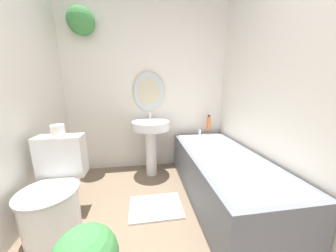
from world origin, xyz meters
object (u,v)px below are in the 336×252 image
(toilet, at_px, (55,196))
(shampoo_bottle, at_px, (209,123))
(pedestal_sink, at_px, (151,135))
(bathtub, at_px, (221,174))
(toilet_paper_roll, at_px, (58,130))

(toilet, height_order, shampoo_bottle, shampoo_bottle)
(pedestal_sink, bearing_deg, bathtub, -39.69)
(toilet, xyz_separation_m, shampoo_bottle, (1.71, 0.98, 0.37))
(shampoo_bottle, relative_size, toilet_paper_roll, 1.96)
(toilet, relative_size, shampoo_bottle, 3.55)
(bathtub, bearing_deg, toilet, -172.38)
(bathtub, relative_size, toilet_paper_roll, 15.27)
(pedestal_sink, relative_size, toilet_paper_roll, 7.75)
(toilet, bearing_deg, toilet_paper_roll, 90.00)
(shampoo_bottle, distance_m, toilet_paper_roll, 1.88)
(toilet, distance_m, toilet_paper_roll, 0.55)
(shampoo_bottle, height_order, toilet_paper_roll, toilet_paper_roll)
(toilet, relative_size, pedestal_sink, 0.90)
(toilet, relative_size, toilet_paper_roll, 6.96)
(shampoo_bottle, bearing_deg, toilet, -150.27)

